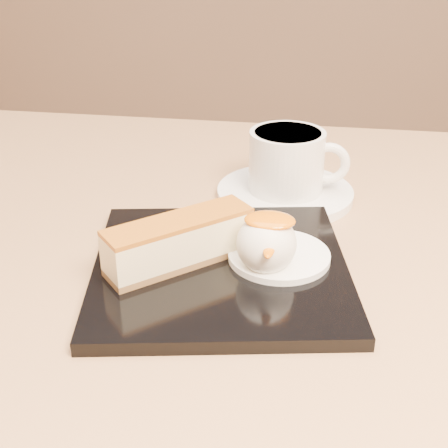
% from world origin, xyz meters
% --- Properties ---
extents(table, '(0.80, 0.80, 0.72)m').
position_xyz_m(table, '(0.00, 0.00, 0.56)').
color(table, black).
rests_on(table, ground).
extents(dessert_plate, '(0.26, 0.26, 0.01)m').
position_xyz_m(dessert_plate, '(0.05, -0.02, 0.73)').
color(dessert_plate, black).
rests_on(dessert_plate, table).
extents(cheesecake, '(0.12, 0.11, 0.04)m').
position_xyz_m(cheesecake, '(0.02, -0.03, 0.75)').
color(cheesecake, brown).
rests_on(cheesecake, dessert_plate).
extents(cream_smear, '(0.09, 0.09, 0.01)m').
position_xyz_m(cream_smear, '(0.10, -0.01, 0.73)').
color(cream_smear, white).
rests_on(cream_smear, dessert_plate).
extents(ice_cream_scoop, '(0.05, 0.05, 0.05)m').
position_xyz_m(ice_cream_scoop, '(0.09, -0.03, 0.76)').
color(ice_cream_scoop, white).
rests_on(ice_cream_scoop, cream_smear).
extents(mango_sauce, '(0.04, 0.03, 0.01)m').
position_xyz_m(mango_sauce, '(0.09, -0.03, 0.78)').
color(mango_sauce, orange).
rests_on(mango_sauce, ice_cream_scoop).
extents(mint_sprig, '(0.03, 0.02, 0.00)m').
position_xyz_m(mint_sprig, '(0.07, 0.01, 0.74)').
color(mint_sprig, '#29803C').
rests_on(mint_sprig, cream_smear).
extents(saucer, '(0.15, 0.15, 0.01)m').
position_xyz_m(saucer, '(0.10, 0.15, 0.72)').
color(saucer, white).
rests_on(saucer, table).
extents(coffee_cup, '(0.11, 0.08, 0.07)m').
position_xyz_m(coffee_cup, '(0.10, 0.15, 0.76)').
color(coffee_cup, white).
rests_on(coffee_cup, saucer).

